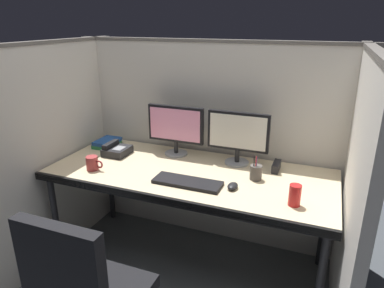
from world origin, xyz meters
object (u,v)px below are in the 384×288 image
desk_phone (117,150)px  red_stapler (276,166)px  keyboard_main (187,182)px  book_stack (107,143)px  computer_mouse (233,186)px  pen_cup (256,172)px  monitor_left (176,127)px  monitor_right (238,135)px  soda_can (295,195)px  desk (189,179)px  coffee_mug (93,163)px

desk_phone → red_stapler: size_ratio=1.27×
keyboard_main → book_stack: bearing=155.3°
computer_mouse → pen_cup: pen_cup is taller
monitor_left → desk_phone: 0.48m
monitor_right → soda_can: size_ratio=3.52×
pen_cup → soda_can: pen_cup is taller
desk_phone → keyboard_main: bearing=-21.4°
desk → pen_cup: size_ratio=11.54×
pen_cup → desk_phone: bearing=177.4°
monitor_right → computer_mouse: (0.08, -0.39, -0.20)m
monitor_right → desk_phone: 0.92m
keyboard_main → coffee_mug: size_ratio=3.41×
monitor_right → soda_can: (0.44, -0.46, -0.15)m
desk → soda_can: size_ratio=15.57×
monitor_right → keyboard_main: 0.52m
red_stapler → book_stack: same height
desk → red_stapler: (0.54, 0.25, 0.08)m
coffee_mug → book_stack: size_ratio=0.60×
monitor_left → computer_mouse: monitor_left is taller
book_stack → red_stapler: bearing=0.7°
desk_phone → pen_cup: bearing=-2.6°
computer_mouse → pen_cup: size_ratio=0.58×
pen_cup → soda_can: bearing=-43.3°
desk → book_stack: book_stack is taller
monitor_right → soda_can: bearing=-46.1°
computer_mouse → soda_can: size_ratio=0.79×
desk → coffee_mug: size_ratio=15.08×
soda_can → book_stack: size_ratio=0.58×
keyboard_main → monitor_left: bearing=121.9°
pen_cup → book_stack: (-1.24, 0.17, -0.02)m
desk_phone → computer_mouse: bearing=-13.4°
soda_can → desk_phone: (-1.33, 0.30, -0.03)m
coffee_mug → desk_phone: bearing=91.7°
monitor_right → red_stapler: 0.34m
pen_cup → book_stack: 1.25m
book_stack → keyboard_main: bearing=-24.7°
desk_phone → red_stapler: (1.17, 0.14, -0.01)m
computer_mouse → monitor_right: bearing=101.1°
computer_mouse → red_stapler: 0.42m
monitor_left → soda_can: size_ratio=3.52×
monitor_right → monitor_left: bearing=179.6°
monitor_left → pen_cup: 0.70m
desk_phone → monitor_right: bearing=10.2°
computer_mouse → book_stack: (-1.14, 0.36, 0.01)m
coffee_mug → book_stack: (-0.18, 0.43, -0.02)m
red_stapler → desk: bearing=-155.3°
computer_mouse → pen_cup: 0.21m
monitor_left → computer_mouse: 0.70m
monitor_left → soda_can: bearing=-26.9°
desk → desk_phone: desk_phone is taller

